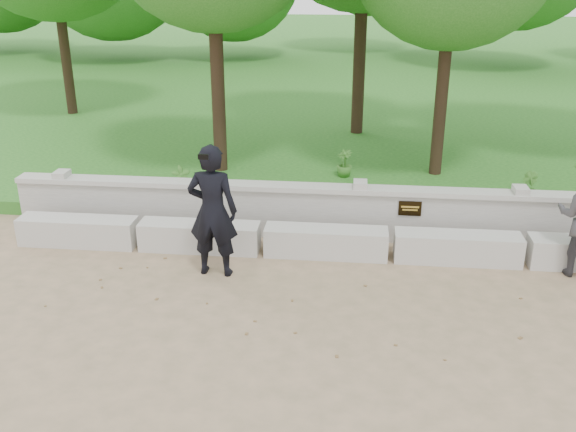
{
  "coord_description": "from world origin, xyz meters",
  "views": [
    {
      "loc": [
        -0.62,
        -7.2,
        4.29
      ],
      "look_at": [
        -1.52,
        1.26,
        0.89
      ],
      "focal_mm": 40.0,
      "sensor_mm": 36.0,
      "label": 1
    }
  ],
  "objects": [
    {
      "name": "ground",
      "position": [
        0.0,
        0.0,
        0.0
      ],
      "size": [
        80.0,
        80.0,
        0.0
      ],
      "primitive_type": "plane",
      "color": "tan",
      "rests_on": "ground"
    },
    {
      "name": "lawn",
      "position": [
        0.0,
        14.0,
        0.12
      ],
      "size": [
        40.0,
        22.0,
        0.25
      ],
      "primitive_type": "cube",
      "color": "#215B1B",
      "rests_on": "ground"
    },
    {
      "name": "concrete_bench",
      "position": [
        0.0,
        1.9,
        0.22
      ],
      "size": [
        11.9,
        0.45,
        0.45
      ],
      "color": "beige",
      "rests_on": "ground"
    },
    {
      "name": "parapet_wall",
      "position": [
        0.0,
        2.6,
        0.46
      ],
      "size": [
        12.5,
        0.35,
        0.9
      ],
      "color": "#B7B5AD",
      "rests_on": "ground"
    },
    {
      "name": "man_main",
      "position": [
        -2.58,
        1.11,
        0.98
      ],
      "size": [
        0.74,
        0.66,
        1.96
      ],
      "color": "black",
      "rests_on": "ground"
    },
    {
      "name": "shrub_a",
      "position": [
        -3.63,
        3.3,
        0.59
      ],
      "size": [
        0.43,
        0.42,
        0.68
      ],
      "primitive_type": "imported",
      "rotation": [
        0.0,
        0.0,
        0.7
      ],
      "color": "#3C7527",
      "rests_on": "lawn"
    },
    {
      "name": "shrub_b",
      "position": [
        2.51,
        3.97,
        0.53
      ],
      "size": [
        0.37,
        0.4,
        0.57
      ],
      "primitive_type": "imported",
      "rotation": [
        0.0,
        0.0,
        2.1
      ],
      "color": "#3C7527",
      "rests_on": "lawn"
    },
    {
      "name": "shrub_d",
      "position": [
        -0.8,
        5.11,
        0.53
      ],
      "size": [
        0.41,
        0.4,
        0.55
      ],
      "primitive_type": "imported",
      "rotation": [
        0.0,
        0.0,
        5.67
      ],
      "color": "#3C7527",
      "rests_on": "lawn"
    }
  ]
}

